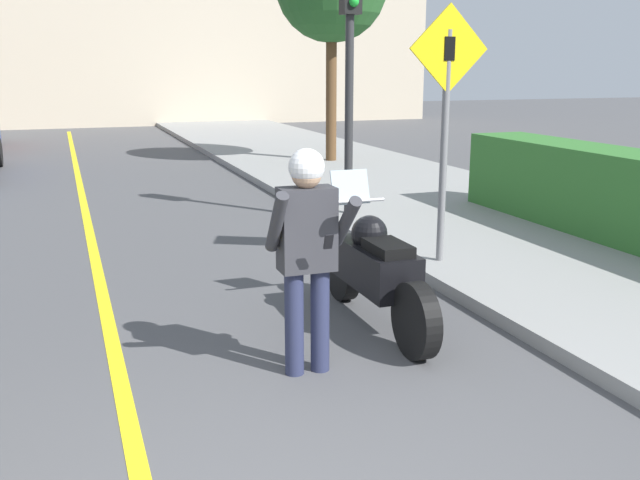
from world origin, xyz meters
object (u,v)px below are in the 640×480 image
object	(u,v)px
person_biker	(307,240)
traffic_light	(350,38)
crossing_sign	(446,110)
motorcycle	(375,270)

from	to	relation	value
person_biker	traffic_light	size ratio (longest dim) A/B	0.47
crossing_sign	traffic_light	xyz separation A→B (m)	(0.04, 2.78, 0.83)
motorcycle	crossing_sign	size ratio (longest dim) A/B	0.79
crossing_sign	traffic_light	distance (m)	2.90
motorcycle	traffic_light	distance (m)	4.79
person_biker	traffic_light	distance (m)	5.56
motorcycle	traffic_light	world-z (taller)	traffic_light
crossing_sign	traffic_light	world-z (taller)	traffic_light
crossing_sign	motorcycle	bearing A→B (deg)	-136.81
motorcycle	person_biker	world-z (taller)	person_biker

